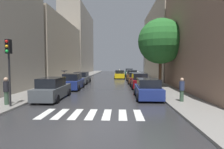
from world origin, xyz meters
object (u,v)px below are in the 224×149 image
parked_car_right_sixth (129,72)px  street_tree_right (161,41)px  parked_car_right_third (134,78)px  parked_car_right_fourth (132,75)px  parked_car_left_second (73,82)px  parked_car_left_nearest (52,89)px  pedestrian_near_tree (182,89)px  pedestrian_by_kerb (64,74)px  taxi_midroad (120,74)px  lamp_post_right (144,55)px  parked_car_left_third (82,78)px  parked_car_right_nearest (148,89)px  traffic_light_left_corner (9,58)px  parked_car_right_second (139,81)px  parked_car_right_fifth (131,74)px  pedestrian_foreground (6,90)px

parked_car_right_sixth → street_tree_right: 22.12m
parked_car_right_third → street_tree_right: bearing=-150.2°
parked_car_right_fourth → parked_car_right_sixth: (0.09, 11.07, -0.02)m
parked_car_right_third → parked_car_right_fourth: bearing=1.5°
parked_car_left_second → street_tree_right: street_tree_right is taller
parked_car_left_nearest → pedestrian_near_tree: size_ratio=2.71×
parked_car_right_fourth → pedestrian_by_kerb: 12.95m
taxi_midroad → lamp_post_right: (3.94, -6.08, 3.54)m
parked_car_right_third → lamp_post_right: 4.68m
parked_car_left_third → parked_car_right_fourth: (7.76, 6.15, 0.03)m
parked_car_right_third → parked_car_right_nearest: bearing=-177.7°
taxi_midroad → lamp_post_right: lamp_post_right is taller
taxi_midroad → traffic_light_left_corner: 25.24m
parked_car_left_third → street_tree_right: (10.43, -4.24, 4.76)m
lamp_post_right → parked_car_right_second: bearing=-101.6°
parked_car_right_sixth → pedestrian_near_tree: pedestrian_near_tree is taller
parked_car_left_nearest → parked_car_right_fourth: parked_car_left_nearest is taller
parked_car_left_third → parked_car_right_sixth: (7.85, 17.21, 0.01)m
parked_car_right_second → parked_car_right_fifth: bearing=-1.1°
parked_car_right_second → street_tree_right: bearing=-83.2°
parked_car_left_nearest → parked_car_right_fifth: 24.51m
pedestrian_foreground → pedestrian_by_kerb: bearing=80.7°
parked_car_left_third → lamp_post_right: bearing=-72.3°
parked_car_left_third → pedestrian_near_tree: bearing=-142.6°
parked_car_right_fifth → taxi_midroad: (-2.34, -2.26, 0.00)m
parked_car_left_second → parked_car_right_third: bearing=-49.9°
pedestrian_near_tree → pedestrian_by_kerb: pedestrian_by_kerb is taller
pedestrian_foreground → traffic_light_left_corner: 2.27m
parked_car_right_fifth → parked_car_right_sixth: size_ratio=0.95×
parked_car_right_second → parked_car_left_second: bearing=98.9°
parked_car_right_nearest → taxi_midroad: bearing=7.3°
parked_car_left_third → parked_car_right_fifth: 13.99m
street_tree_right → lamp_post_right: street_tree_right is taller
pedestrian_foreground → pedestrian_by_kerb: pedestrian_foreground is taller
parked_car_right_second → taxi_midroad: bearing=8.5°
parked_car_right_fourth → traffic_light_left_corner: 23.03m
taxi_midroad → parked_car_right_third: bearing=-165.4°
parked_car_left_nearest → parked_car_right_sixth: (7.77, 28.89, -0.03)m
parked_car_right_nearest → pedestrian_near_tree: size_ratio=2.49×
parked_car_right_fifth → parked_car_right_second: bearing=178.9°
parked_car_right_third → taxi_midroad: 8.87m
parked_car_right_nearest → parked_car_right_fourth: 17.09m
pedestrian_near_tree → lamp_post_right: (-0.61, 15.98, 3.24)m
parked_car_left_second → parked_car_right_fifth: size_ratio=0.97×
parked_car_right_sixth → traffic_light_left_corner: bearing=166.3°
parked_car_right_nearest → parked_car_right_second: bearing=1.0°
parked_car_right_sixth → lamp_post_right: size_ratio=0.64×
parked_car_right_fourth → pedestrian_by_kerb: bearing=134.0°
parked_car_left_second → parked_car_right_second: (7.65, 1.34, -0.00)m
street_tree_right → parked_car_right_fifth: bearing=99.1°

